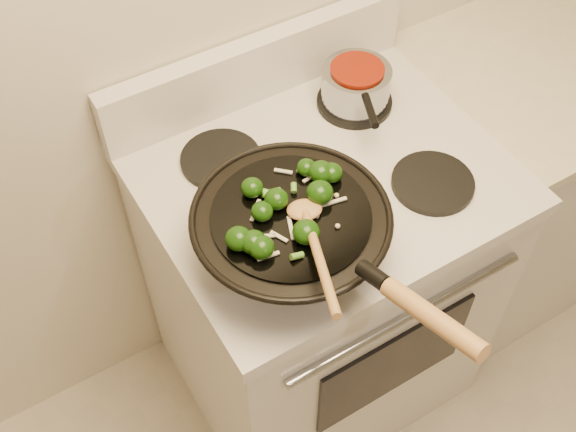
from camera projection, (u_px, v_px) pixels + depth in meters
stove at (318, 284)px, 1.94m from camera, size 0.78×0.67×1.08m
counter_unit at (534, 166)px, 2.23m from camera, size 0.86×0.62×0.91m
wok at (293, 233)px, 1.39m from camera, size 0.39×0.64×0.23m
stirfry at (286, 208)px, 1.33m from camera, size 0.28×0.21×0.04m
wooden_spoon at (313, 237)px, 1.28m from camera, size 0.15×0.30×0.09m
saucepan at (356, 85)px, 1.68m from camera, size 0.16×0.25×0.10m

